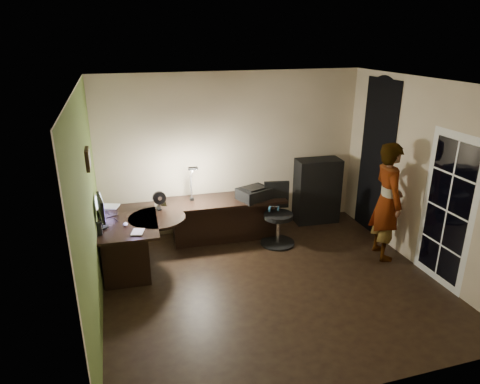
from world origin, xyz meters
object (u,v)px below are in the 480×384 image
object	(u,v)px
desk_right	(226,219)
office_chair	(278,216)
cabinet	(317,191)
person	(387,201)
desk_left	(130,245)
monitor	(100,217)

from	to	relation	value
desk_right	office_chair	size ratio (longest dim) A/B	1.91
cabinet	person	xyz separation A→B (m)	(0.40, -1.49, 0.31)
desk_left	monitor	world-z (taller)	monitor
monitor	person	distance (m)	4.14
desk_left	cabinet	distance (m)	3.44
desk_left	cabinet	bearing A→B (deg)	15.89
monitor	cabinet	bearing A→B (deg)	6.63
cabinet	person	size ratio (longest dim) A/B	0.65
person	monitor	bearing A→B (deg)	92.11
desk_left	desk_right	bearing A→B (deg)	21.16
monitor	office_chair	world-z (taller)	monitor
desk_left	office_chair	bearing A→B (deg)	5.58
cabinet	person	world-z (taller)	person
monitor	desk_right	bearing A→B (deg)	11.86
cabinet	office_chair	distance (m)	1.21
desk_right	monitor	distance (m)	2.13
desk_right	person	world-z (taller)	person
desk_right	office_chair	xyz separation A→B (m)	(0.76, -0.41, 0.14)
monitor	office_chair	xyz separation A→B (m)	(2.69, 0.28, -0.44)
desk_right	cabinet	world-z (taller)	cabinet
monitor	person	world-z (taller)	person
desk_left	desk_right	distance (m)	1.66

